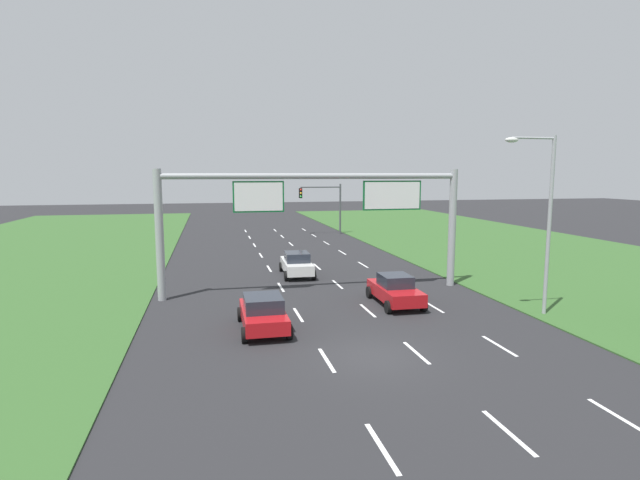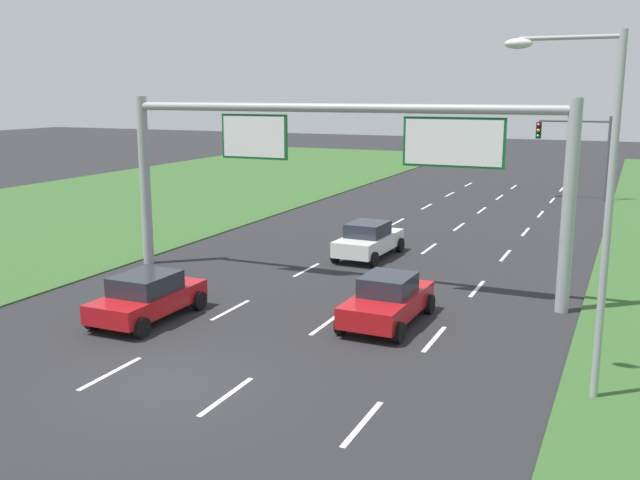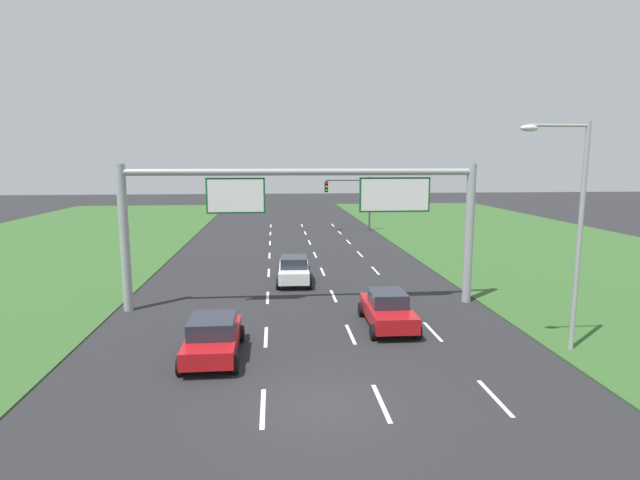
% 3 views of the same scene
% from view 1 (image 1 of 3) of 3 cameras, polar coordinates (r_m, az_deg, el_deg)
% --- Properties ---
extents(ground_plane, '(200.00, 200.00, 0.00)m').
position_cam_1_polar(ground_plane, '(19.15, 6.00, -13.07)').
color(ground_plane, '#262628').
extents(grass_verge_right, '(24.00, 120.00, 0.06)m').
position_cam_1_polar(grass_verge_right, '(38.57, 31.84, -3.57)').
color(grass_verge_right, '#335B28').
rests_on(grass_verge_right, ground_plane).
extents(lane_dashes_inner_left, '(0.14, 62.40, 0.01)m').
position_cam_1_polar(lane_dashes_inner_left, '(30.01, -4.49, -5.39)').
color(lane_dashes_inner_left, white).
rests_on(lane_dashes_inner_left, ground_plane).
extents(lane_dashes_inner_right, '(0.14, 62.40, 0.01)m').
position_cam_1_polar(lane_dashes_inner_right, '(30.67, 2.02, -5.09)').
color(lane_dashes_inner_right, white).
rests_on(lane_dashes_inner_right, ground_plane).
extents(lane_dashes_slip, '(0.14, 62.40, 0.01)m').
position_cam_1_polar(lane_dashes_slip, '(31.71, 8.18, -4.74)').
color(lane_dashes_slip, white).
rests_on(lane_dashes_slip, ground_plane).
extents(car_near_red, '(2.11, 4.25, 1.56)m').
position_cam_1_polar(car_near_red, '(26.22, 8.58, -5.66)').
color(car_near_red, red).
rests_on(car_near_red, ground_plane).
extents(car_lead_silver, '(2.06, 4.16, 1.52)m').
position_cam_1_polar(car_lead_silver, '(21.95, -6.52, -8.23)').
color(car_lead_silver, red).
rests_on(car_lead_silver, ground_plane).
extents(car_mid_lane, '(2.13, 4.35, 1.58)m').
position_cam_1_polar(car_mid_lane, '(33.18, -2.68, -2.74)').
color(car_mid_lane, white).
rests_on(car_mid_lane, ground_plane).
extents(sign_gantry, '(17.24, 0.44, 7.00)m').
position_cam_1_polar(sign_gantry, '(28.02, -0.02, 3.81)').
color(sign_gantry, '#9EA0A5').
rests_on(sign_gantry, ground_plane).
extents(traffic_light_mast, '(4.76, 0.49, 5.60)m').
position_cam_1_polar(traffic_light_mast, '(55.39, 0.39, 4.64)').
color(traffic_light_mast, '#47494F').
rests_on(traffic_light_mast, ground_plane).
extents(street_lamp, '(2.61, 0.32, 8.50)m').
position_cam_1_polar(street_lamp, '(25.52, 24.13, 3.19)').
color(street_lamp, '#9EA0A5').
rests_on(street_lamp, ground_plane).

